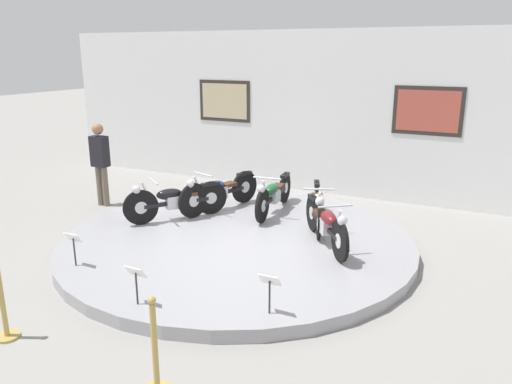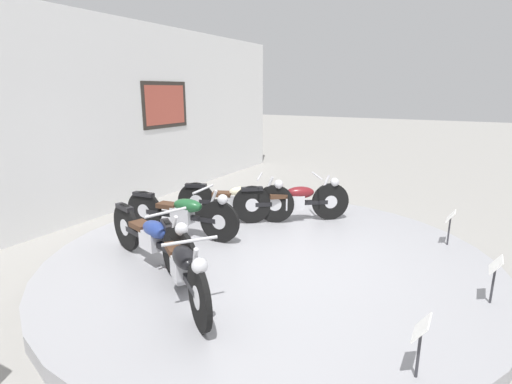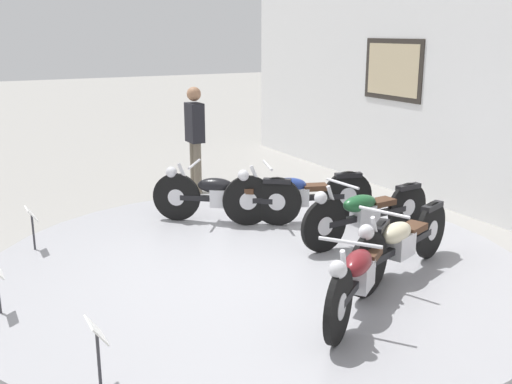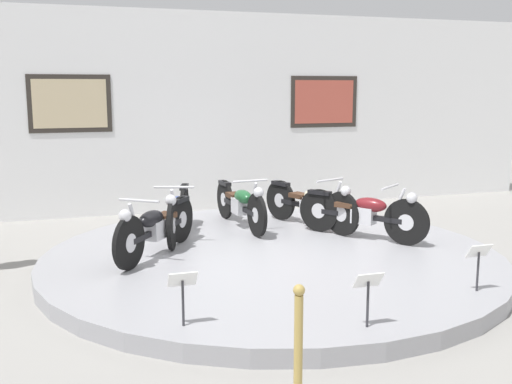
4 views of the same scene
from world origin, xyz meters
TOP-DOWN VIEW (x-y plane):
  - ground_plane at (0.00, 0.00)m, footprint 60.00×60.00m
  - display_platform at (0.00, 0.00)m, footprint 5.91×5.91m
  - back_wall at (0.00, 3.94)m, footprint 14.00×0.22m
  - motorcycle_black at (-1.47, 0.29)m, footprint 1.24×1.63m
  - motorcycle_blue at (-1.02, 1.13)m, footprint 0.72×1.94m
  - motorcycle_green at (0.00, 1.48)m, footprint 0.54×1.97m
  - motorcycle_cream at (1.02, 1.13)m, footprint 0.80×1.88m
  - motorcycle_maroon at (1.47, 0.29)m, footprint 1.24×1.62m
  - info_placard_front_left at (-1.56, -2.09)m, footprint 0.26×0.11m
  - info_placard_front_centre at (0.00, -2.61)m, footprint 0.26×0.11m
  - info_placard_front_right at (1.56, -2.09)m, footprint 0.26×0.11m
  - stanchion_post_left_of_entry at (-1.08, -3.65)m, footprint 0.28×0.28m

SIDE VIEW (x-z plane):
  - ground_plane at x=0.00m, z-range 0.00..0.00m
  - display_platform at x=0.00m, z-range 0.00..0.18m
  - stanchion_post_left_of_entry at x=-1.08m, z-range -0.17..0.86m
  - info_placard_front_left at x=-1.56m, z-range 0.29..0.81m
  - info_placard_front_centre at x=0.00m, z-range 0.29..0.81m
  - info_placard_front_right at x=1.56m, z-range 0.29..0.81m
  - motorcycle_green at x=0.00m, z-range 0.17..0.96m
  - motorcycle_maroon at x=1.47m, z-range 0.17..0.97m
  - motorcycle_black at x=-1.47m, z-range 0.17..0.97m
  - motorcycle_cream at x=1.02m, z-range 0.17..0.97m
  - motorcycle_blue at x=-1.02m, z-range 0.18..0.98m
  - back_wall at x=0.00m, z-range 0.00..3.69m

